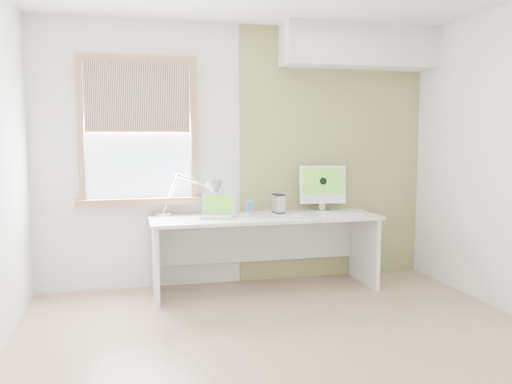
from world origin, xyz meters
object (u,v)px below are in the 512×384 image
object	(u,v)px
imac	(322,186)
laptop	(218,212)
external_drive	(278,204)
desk	(263,235)
desk_lamp	(205,193)

from	to	relation	value
imac	laptop	bearing A→B (deg)	-169.70
laptop	imac	bearing A→B (deg)	10.30
external_drive	imac	size ratio (longest dim) A/B	0.39
imac	desk	bearing A→B (deg)	-168.36
external_drive	desk	bearing A→B (deg)	-151.20
desk_lamp	laptop	distance (m)	0.27
desk	external_drive	xyz separation A→B (m)	(0.18, 0.10, 0.29)
desk	laptop	distance (m)	0.53
laptop	imac	distance (m)	1.16
laptop	desk	bearing A→B (deg)	8.33
external_drive	imac	xyz separation A→B (m)	(0.48, 0.04, 0.17)
desk	desk_lamp	size ratio (longest dim) A/B	3.14
imac	external_drive	bearing A→B (deg)	-175.69
desk	imac	distance (m)	0.82
desk_lamp	imac	size ratio (longest dim) A/B	1.46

